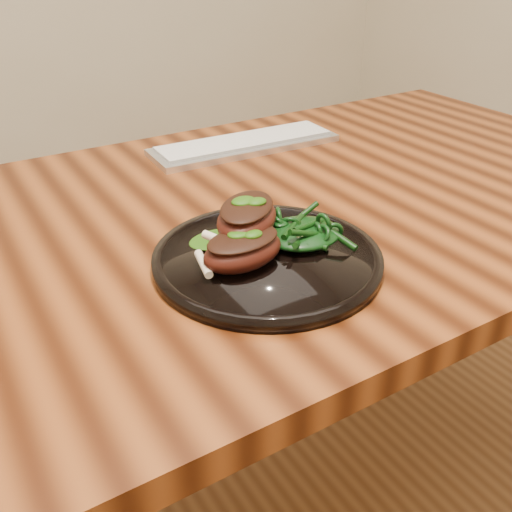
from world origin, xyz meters
The scene contains 7 objects.
desk centered at (0.00, 0.00, 0.67)m, with size 1.60×0.80×0.75m.
plate centered at (-0.06, -0.17, 0.76)m, with size 0.30×0.30×0.02m.
lamb_chop_front centered at (-0.10, -0.18, 0.79)m, with size 0.12×0.08×0.05m.
lamb_chop_back centered at (-0.07, -0.14, 0.81)m, with size 0.13×0.13×0.05m.
herb_smear centered at (-0.09, -0.10, 0.77)m, with size 0.08×0.05×0.01m, color #174407.
greens_heap centered at (0.00, -0.16, 0.79)m, with size 0.11×0.10×0.04m.
keyboard centered at (0.15, 0.24, 0.76)m, with size 0.38×0.13×0.02m.
Camera 1 is at (-0.40, -0.70, 1.13)m, focal length 40.00 mm.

